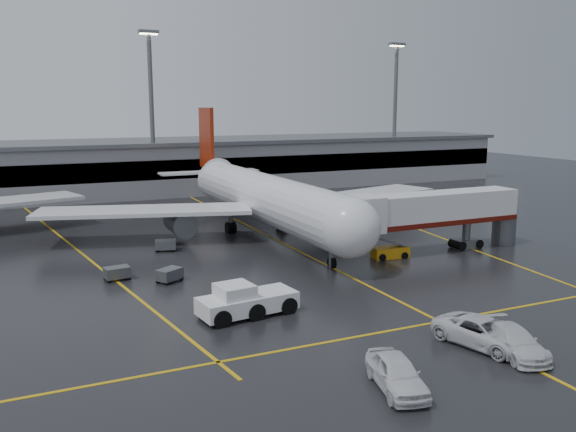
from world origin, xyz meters
name	(u,v)px	position (x,y,z in m)	size (l,w,h in m)	color
ground	(298,251)	(0.00, 0.00, 0.00)	(220.00, 220.00, 0.00)	black
apron_line_centre	(298,251)	(0.00, 0.00, 0.01)	(0.25, 90.00, 0.02)	gold
apron_line_stop	(440,322)	(0.00, -22.00, 0.01)	(60.00, 0.25, 0.02)	gold
apron_line_left	(76,249)	(-20.00, 10.00, 0.01)	(0.25, 70.00, 0.02)	gold
apron_line_right	(392,220)	(18.00, 10.00, 0.01)	(0.25, 70.00, 0.02)	gold
terminal	(176,165)	(0.00, 47.93, 4.32)	(122.00, 19.00, 8.60)	gray
light_mast_mid	(151,104)	(-5.00, 42.00, 14.47)	(3.00, 1.20, 25.45)	#595B60
light_mast_right	(395,104)	(40.00, 42.00, 14.47)	(3.00, 1.20, 25.45)	#595B60
main_airliner	(261,196)	(0.00, 9.70, 4.21)	(48.80, 45.60, 14.10)	silver
jet_bridge	(434,213)	(11.87, -6.00, 3.93)	(19.90, 3.40, 6.05)	silver
pushback_tractor	(245,302)	(-11.40, -15.42, 0.97)	(7.07, 3.63, 2.43)	white
belt_loader	(390,252)	(6.74, -6.19, 0.54)	(3.62, 2.00, 2.20)	orange
service_van_a	(484,333)	(-0.33, -26.45, 0.86)	(2.85, 6.19, 1.72)	silver
service_van_b	(514,341)	(0.45, -28.05, 0.79)	(2.20, 5.42, 1.57)	silver
service_van_d	(397,373)	(-8.28, -28.89, 0.87)	(2.05, 5.10, 1.74)	silver
baggage_cart_a	(169,274)	(-14.19, -5.27, 0.63)	(2.39, 2.17, 1.12)	#595B60
baggage_cart_b	(117,273)	(-17.99, -2.95, 0.63)	(2.16, 1.55, 1.12)	#595B60
baggage_cart_c	(166,245)	(-11.96, 5.45, 0.63)	(2.28, 1.80, 1.12)	#595B60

